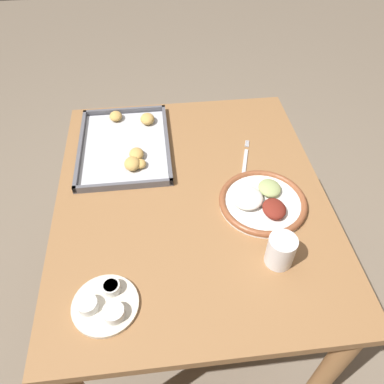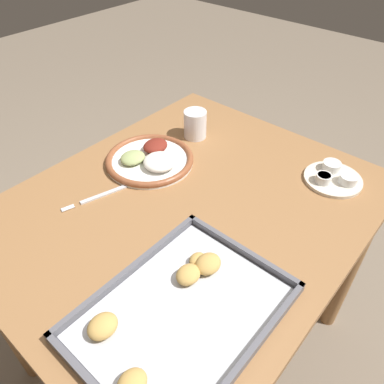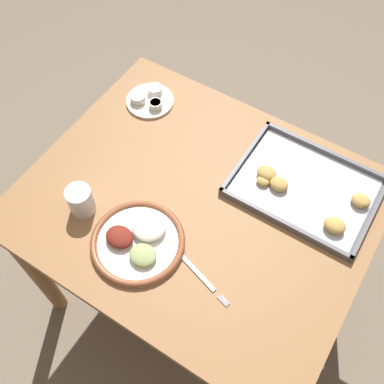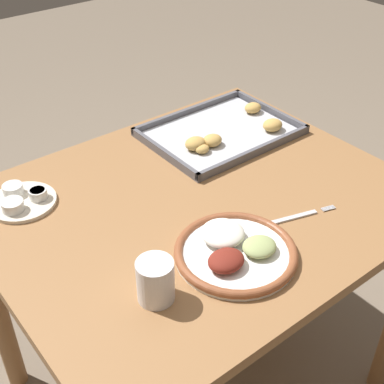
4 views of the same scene
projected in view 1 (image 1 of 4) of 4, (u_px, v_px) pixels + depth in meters
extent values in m
plane|color=#7A6B59|center=(192.00, 305.00, 1.74)|extent=(8.00, 8.00, 0.00)
cube|color=olive|center=(191.00, 197.00, 1.20)|extent=(1.03, 0.85, 0.03)
cylinder|color=olive|center=(325.00, 375.00, 1.18)|extent=(0.06, 0.06, 0.73)
cylinder|color=olive|center=(257.00, 174.00, 1.82)|extent=(0.06, 0.06, 0.73)
cylinder|color=olive|center=(101.00, 186.00, 1.76)|extent=(0.06, 0.06, 0.73)
cylinder|color=white|center=(263.00, 203.00, 1.15)|extent=(0.27, 0.27, 0.01)
torus|color=brown|center=(263.00, 201.00, 1.15)|extent=(0.27, 0.27, 0.02)
ellipsoid|color=white|center=(247.00, 198.00, 1.13)|extent=(0.10, 0.10, 0.03)
ellipsoid|color=maroon|center=(274.00, 209.00, 1.10)|extent=(0.08, 0.07, 0.03)
ellipsoid|color=#9EAD6B|center=(270.00, 188.00, 1.17)|extent=(0.08, 0.07, 0.03)
cube|color=silver|center=(244.00, 166.00, 1.27)|extent=(0.16, 0.06, 0.00)
cylinder|color=silver|center=(249.00, 144.00, 1.35)|extent=(0.03, 0.01, 0.00)
cylinder|color=silver|center=(248.00, 144.00, 1.35)|extent=(0.03, 0.01, 0.00)
cylinder|color=silver|center=(247.00, 144.00, 1.35)|extent=(0.03, 0.01, 0.00)
cylinder|color=silver|center=(246.00, 143.00, 1.35)|extent=(0.03, 0.01, 0.00)
cylinder|color=beige|center=(105.00, 305.00, 0.92)|extent=(0.17, 0.17, 0.01)
cylinder|color=silver|center=(88.00, 305.00, 0.90)|extent=(0.05, 0.05, 0.03)
cylinder|color=#51992D|center=(87.00, 303.00, 0.89)|extent=(0.04, 0.04, 0.01)
cylinder|color=silver|center=(114.00, 313.00, 0.89)|extent=(0.05, 0.05, 0.03)
cylinder|color=#C67F23|center=(113.00, 311.00, 0.88)|extent=(0.04, 0.04, 0.01)
cylinder|color=silver|center=(111.00, 288.00, 0.93)|extent=(0.05, 0.05, 0.02)
cylinder|color=#593319|center=(111.00, 286.00, 0.93)|extent=(0.04, 0.04, 0.01)
cube|color=#595960|center=(125.00, 147.00, 1.34)|extent=(0.43, 0.32, 0.01)
cube|color=silver|center=(124.00, 146.00, 1.34)|extent=(0.39, 0.29, 0.00)
cube|color=#595960|center=(167.00, 141.00, 1.34)|extent=(0.43, 0.01, 0.02)
cube|color=#595960|center=(80.00, 147.00, 1.32)|extent=(0.43, 0.01, 0.02)
cube|color=#595960|center=(123.00, 185.00, 1.19)|extent=(0.01, 0.32, 0.02)
cube|color=#595960|center=(125.00, 111.00, 1.47)|extent=(0.01, 0.32, 0.02)
ellipsoid|color=tan|center=(141.00, 164.00, 1.25)|extent=(0.04, 0.04, 0.02)
ellipsoid|color=tan|center=(132.00, 164.00, 1.24)|extent=(0.06, 0.05, 0.03)
ellipsoid|color=tan|center=(147.00, 119.00, 1.42)|extent=(0.06, 0.05, 0.03)
ellipsoid|color=tan|center=(116.00, 116.00, 1.43)|extent=(0.06, 0.05, 0.03)
ellipsoid|color=tan|center=(137.00, 154.00, 1.28)|extent=(0.06, 0.05, 0.03)
cylinder|color=white|center=(281.00, 251.00, 0.98)|extent=(0.08, 0.08, 0.09)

